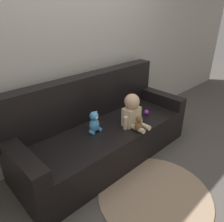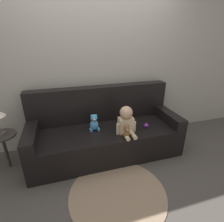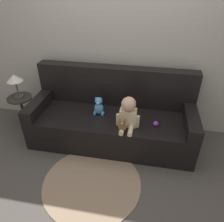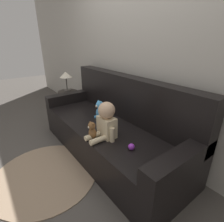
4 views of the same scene
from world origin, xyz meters
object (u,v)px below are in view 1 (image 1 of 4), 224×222
plush_toy_side (94,122)px  teddy_bear_brown (139,124)px  couch (102,131)px  person_baby (132,111)px  toy_ball (146,112)px

plush_toy_side → teddy_bear_brown: bearing=-42.5°
couch → person_baby: 0.45m
person_baby → teddy_bear_brown: size_ratio=2.02×
plush_toy_side → toy_ball: plush_toy_side is taller
person_baby → plush_toy_side: (-0.41, 0.20, -0.07)m
teddy_bear_brown → plush_toy_side: size_ratio=0.78×
plush_toy_side → toy_ball: size_ratio=3.91×
couch → teddy_bear_brown: (0.19, -0.40, 0.20)m
couch → plush_toy_side: 0.28m
toy_ball → plush_toy_side: bearing=169.5°
couch → plush_toy_side: size_ratio=8.82×
couch → toy_ball: couch is taller
couch → teddy_bear_brown: couch is taller
person_baby → toy_ball: bearing=9.1°
toy_ball → person_baby: bearing=-170.9°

